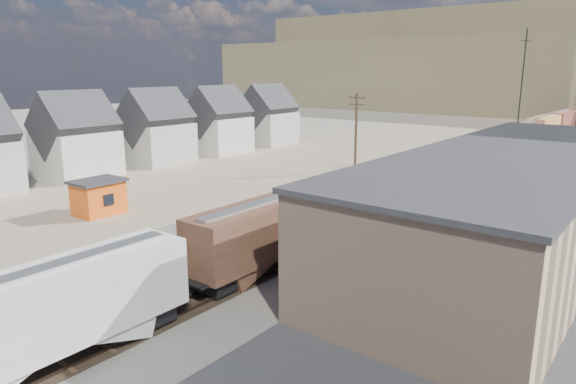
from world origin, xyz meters
The scene contains 10 objects.
ground centered at (0.00, 0.00, 0.00)m, with size 300.00×300.00×0.00m, color #6B6356.
ballast_bed centered at (0.00, 50.00, 0.03)m, with size 18.00×200.00×0.06m, color #4C4742.
dirt_yard centered at (-20.00, 40.00, 0.01)m, with size 24.00×180.00×0.03m, color #786653.
rail_tracks centered at (-0.55, 50.00, 0.11)m, with size 11.40×200.00×0.24m.
freight_train centered at (3.80, 48.76, 2.79)m, with size 3.00×119.74×4.46m.
warehouse centered at (14.98, 25.00, 3.65)m, with size 12.40×40.40×7.25m.
utility_pole_north centered at (-8.50, 42.00, 5.30)m, with size 2.20×0.32×10.00m.
radio_mast centered at (6.00, 60.00, 9.12)m, with size 1.20×0.16×18.00m.
townhouse_row centered at (-34.00, 25.00, 4.34)m, with size 8.15×68.16×10.47m.
maintenance_shed centered at (-16.80, 10.99, 1.64)m, with size 3.50×4.46×3.21m.
Camera 1 is at (24.33, -13.83, 12.84)m, focal length 32.00 mm.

